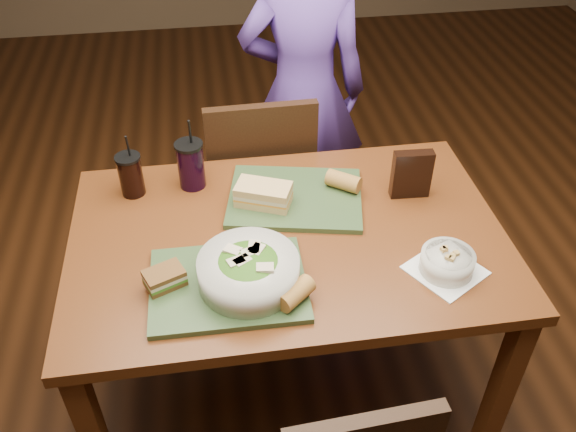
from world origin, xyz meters
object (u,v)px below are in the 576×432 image
object	(u,v)px
tray_far	(295,198)
sandwich_far	(263,194)
cup_berry	(191,164)
cup_cola	(131,175)
baguette_near	(296,293)
sandwich_near	(165,278)
dining_table	(288,256)
diner	(303,92)
salad_bowl	(249,269)
chip_bag	(411,174)
soup_bowl	(447,262)
chair_far	(261,186)
baguette_far	(343,181)
tray_near	(228,285)

from	to	relation	value
tray_far	sandwich_far	bearing A→B (deg)	-167.59
cup_berry	cup_cola	bearing A→B (deg)	-175.49
baguette_near	sandwich_near	bearing A→B (deg)	161.92
baguette_near	cup_cola	xyz separation A→B (m)	(-0.44, 0.56, 0.03)
baguette_near	cup_berry	xyz separation A→B (m)	(-0.25, 0.58, 0.04)
sandwich_near	cup_cola	world-z (taller)	cup_cola
dining_table	cup_cola	distance (m)	0.57
diner	salad_bowl	distance (m)	1.16
baguette_near	cup_cola	distance (m)	0.72
tray_far	chip_bag	size ratio (longest dim) A/B	2.58
soup_bowl	cup_cola	bearing A→B (deg)	150.42
cup_berry	soup_bowl	bearing A→B (deg)	-36.80
diner	salad_bowl	size ratio (longest dim) A/B	5.37
diner	sandwich_near	size ratio (longest dim) A/B	11.96
chair_far	salad_bowl	distance (m)	0.84
sandwich_near	cup_cola	bearing A→B (deg)	103.13
sandwich_far	baguette_far	distance (m)	0.27
baguette_far	dining_table	bearing A→B (deg)	-139.42
tray_far	sandwich_far	world-z (taller)	sandwich_far
salad_bowl	cup_cola	xyz separation A→B (m)	(-0.33, 0.48, 0.01)
sandwich_near	cup_berry	distance (m)	0.48
tray_near	baguette_near	xyz separation A→B (m)	(0.17, -0.09, 0.04)
tray_far	soup_bowl	bearing A→B (deg)	-46.30
salad_bowl	sandwich_far	size ratio (longest dim) A/B	1.42
salad_bowl	sandwich_near	size ratio (longest dim) A/B	2.23
chip_bag	cup_berry	bearing A→B (deg)	169.91
cup_cola	dining_table	bearing A→B (deg)	-30.81
soup_bowl	sandwich_near	bearing A→B (deg)	176.64
baguette_far	tray_far	bearing A→B (deg)	-174.23
salad_bowl	cup_cola	world-z (taller)	cup_cola
diner	tray_near	bearing A→B (deg)	79.60
tray_far	cup_cola	xyz separation A→B (m)	(-0.51, 0.12, 0.06)
baguette_far	sandwich_far	bearing A→B (deg)	-171.59
diner	soup_bowl	bearing A→B (deg)	109.87
baguette_far	diner	bearing A→B (deg)	90.43
tray_far	baguette_near	distance (m)	0.45
soup_bowl	baguette_far	xyz separation A→B (m)	(-0.20, 0.40, 0.01)
diner	baguette_far	xyz separation A→B (m)	(0.01, -0.73, 0.06)
chip_bag	soup_bowl	bearing A→B (deg)	-87.63
tray_far	baguette_near	xyz separation A→B (m)	(-0.07, -0.45, 0.04)
diner	cup_cola	size ratio (longest dim) A/B	6.67
dining_table	chair_far	xyz separation A→B (m)	(-0.02, 0.57, -0.15)
tray_near	cup_berry	world-z (taller)	cup_berry
sandwich_near	chip_bag	size ratio (longest dim) A/B	0.75
salad_bowl	chip_bag	size ratio (longest dim) A/B	1.67
tray_far	baguette_far	size ratio (longest dim) A/B	3.82
dining_table	soup_bowl	xyz separation A→B (m)	(0.41, -0.22, 0.12)
diner	cup_berry	bearing A→B (deg)	61.64
diner	baguette_far	world-z (taller)	diner
baguette_near	baguette_far	world-z (taller)	baguette_far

